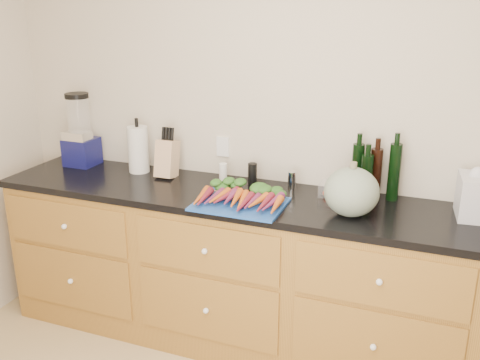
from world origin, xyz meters
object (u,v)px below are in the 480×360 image
at_px(cutting_board, 240,204).
at_px(knife_block, 167,159).
at_px(squash, 352,192).
at_px(blender_appliance, 80,134).
at_px(paper_towel, 138,149).
at_px(tomato_box, 335,189).
at_px(carrots, 242,196).

xyz_separation_m(cutting_board, knife_block, (-0.59, 0.30, 0.11)).
relative_size(cutting_board, squash, 1.69).
distance_m(blender_appliance, knife_block, 0.65).
xyz_separation_m(paper_towel, tomato_box, (1.24, 0.01, -0.11)).
relative_size(carrots, paper_towel, 1.63).
height_order(cutting_board, tomato_box, tomato_box).
relative_size(blender_appliance, knife_block, 2.09).
bearing_deg(squash, paper_towel, 169.92).
bearing_deg(carrots, knife_block, 156.06).
relative_size(carrots, tomato_box, 2.96).
distance_m(carrots, blender_appliance, 1.28).
bearing_deg(paper_towel, cutting_board, -21.65).
bearing_deg(carrots, squash, 3.88).
relative_size(knife_block, tomato_box, 1.41).
bearing_deg(knife_block, squash, -10.93).
xyz_separation_m(cutting_board, paper_towel, (-0.81, 0.32, 0.14)).
distance_m(paper_towel, knife_block, 0.22).
distance_m(paper_towel, tomato_box, 1.25).
xyz_separation_m(squash, blender_appliance, (-1.81, 0.24, 0.08)).
height_order(cutting_board, squash, squash).
distance_m(cutting_board, knife_block, 0.67).
relative_size(carrots, blender_appliance, 1.00).
relative_size(cutting_board, paper_towel, 1.61).
bearing_deg(squash, cutting_board, -172.45).
bearing_deg(tomato_box, blender_appliance, -179.57).
relative_size(squash, paper_towel, 0.95).
height_order(squash, tomato_box, squash).
height_order(squash, knife_block, squash).
bearing_deg(tomato_box, paper_towel, -179.54).
bearing_deg(carrots, cutting_board, -90.00).
height_order(blender_appliance, paper_towel, blender_appliance).
xyz_separation_m(squash, knife_block, (-1.16, 0.22, -0.01)).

